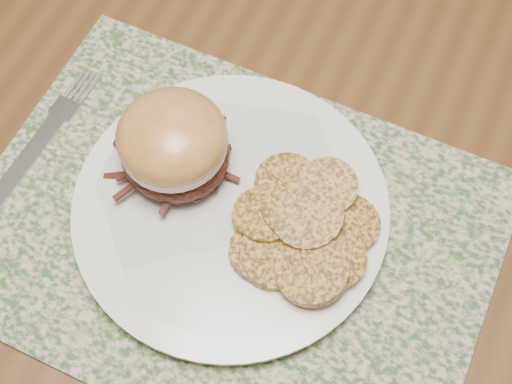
% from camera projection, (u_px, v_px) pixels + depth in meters
% --- Properties ---
extents(dining_table, '(1.50, 0.90, 0.75)m').
position_uv_depth(dining_table, '(411.00, 269.00, 0.70)').
color(dining_table, brown).
rests_on(dining_table, ground).
extents(placemat, '(0.45, 0.33, 0.00)m').
position_uv_depth(placemat, '(229.00, 233.00, 0.62)').
color(placemat, '#36562C').
rests_on(placemat, dining_table).
extents(dinner_plate, '(0.26, 0.26, 0.02)m').
position_uv_depth(dinner_plate, '(231.00, 209.00, 0.62)').
color(dinner_plate, white).
rests_on(dinner_plate, placemat).
extents(pork_sandwich, '(0.12, 0.12, 0.07)m').
position_uv_depth(pork_sandwich, '(173.00, 144.00, 0.60)').
color(pork_sandwich, black).
rests_on(pork_sandwich, dinner_plate).
extents(roasted_potatoes, '(0.14, 0.16, 0.03)m').
position_uv_depth(roasted_potatoes, '(301.00, 227.00, 0.60)').
color(roasted_potatoes, '#B38434').
rests_on(roasted_potatoes, dinner_plate).
extents(fork, '(0.03, 0.21, 0.00)m').
position_uv_depth(fork, '(33.00, 152.00, 0.66)').
color(fork, silver).
rests_on(fork, placemat).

